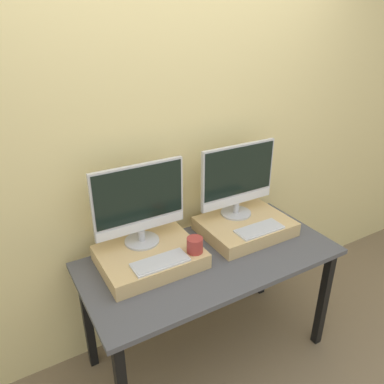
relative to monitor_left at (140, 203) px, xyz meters
The scene contains 9 objects.
wall_back 0.44m from the monitor_left, 32.01° to the left, with size 8.00×0.04×2.60m.
workbench 0.59m from the monitor_left, 33.02° to the right, with size 1.51×0.72×0.77m.
wooden_riser_left 0.32m from the monitor_left, 90.00° to the right, with size 0.56×0.43×0.09m.
monitor_left is the anchor object (origin of this frame).
keyboard_left 0.35m from the monitor_left, 90.00° to the right, with size 0.31×0.13×0.01m.
mug 0.39m from the monitor_left, 48.63° to the right, with size 0.09×0.09×0.09m.
wooden_riser_right 0.75m from the monitor_left, ahead, with size 0.56×0.43×0.09m.
monitor_right 0.67m from the monitor_left, ahead, with size 0.54×0.20×0.48m.
keyboard_right 0.76m from the monitor_left, 19.73° to the right, with size 0.31×0.13×0.01m.
Camera 1 is at (-1.02, -1.16, 2.05)m, focal length 35.00 mm.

